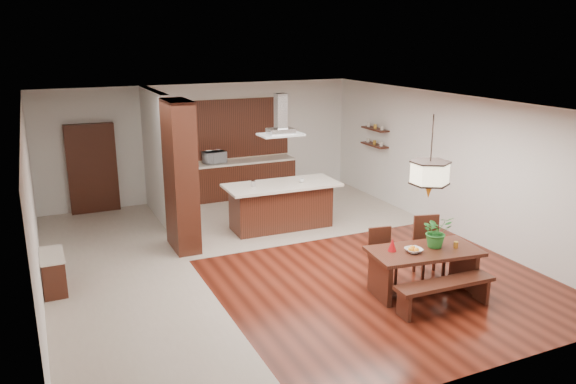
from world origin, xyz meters
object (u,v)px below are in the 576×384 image
dining_bench (444,295)px  kitchen_island (281,205)px  fruit_bowl (414,250)px  island_cup (302,181)px  dining_table (424,261)px  range_hood (281,115)px  pendant_lantern (431,157)px  hallway_console (54,272)px  microwave (214,157)px  foliage_plant (437,231)px  dining_chair_left (383,256)px  dining_chair_right (430,247)px

dining_bench → kitchen_island: size_ratio=0.67×
fruit_bowl → island_cup: (-0.14, 3.75, 0.28)m
dining_bench → dining_table: bearing=82.7°
range_hood → island_cup: range_hood is taller
dining_bench → range_hood: range_hood is taller
kitchen_island → fruit_bowl: bearing=-80.2°
dining_bench → pendant_lantern: size_ratio=1.25×
dining_table → fruit_bowl: fruit_bowl is taller
range_hood → kitchen_island: bearing=-90.0°
island_cup → dining_bench: bearing=-86.1°
kitchen_island → range_hood: bearing=91.4°
hallway_console → kitchen_island: size_ratio=0.36×
dining_table → pendant_lantern: (0.00, 0.00, 1.70)m
island_cup → microwave: (-1.05, 2.85, 0.05)m
fruit_bowl → foliage_plant: bearing=6.3°
kitchen_island → pendant_lantern: bearing=-76.8°
dining_chair_left → pendant_lantern: pendant_lantern is taller
hallway_console → dining_table: size_ratio=0.47×
dining_table → foliage_plant: bearing=6.9°
pendant_lantern → island_cup: pendant_lantern is taller
dining_chair_right → microwave: 6.41m
hallway_console → range_hood: size_ratio=0.98×
dining_table → foliage_plant: foliage_plant is taller
range_hood → island_cup: size_ratio=7.96×
foliage_plant → dining_table: bearing=-173.1°
range_hood → microwave: size_ratio=1.68×
dining_bench → kitchen_island: kitchen_island is taller
kitchen_island → dining_table: bearing=-76.8°
dining_chair_right → dining_table: bearing=-122.6°
dining_chair_left → fruit_bowl: size_ratio=3.47×
pendant_lantern → kitchen_island: pendant_lantern is taller
dining_table → foliage_plant: (0.24, 0.03, 0.46)m
hallway_console → microwave: bearing=45.1°
dining_bench → microwave: size_ratio=3.06×
fruit_bowl → range_hood: bearing=98.4°
island_cup → microwave: microwave is taller
pendant_lantern → fruit_bowl: 1.50m
dining_chair_right → microwave: bearing=121.6°
pendant_lantern → kitchen_island: (-0.80, 3.85, -1.73)m
pendant_lantern → microwave: pendant_lantern is taller
dining_chair_right → range_hood: 4.11m
hallway_console → dining_chair_right: bearing=-19.2°
pendant_lantern → range_hood: same height
dining_chair_left → foliage_plant: size_ratio=1.74×
fruit_bowl → hallway_console: bearing=153.7°
dining_table → range_hood: (-0.80, 3.85, 1.92)m
dining_bench → pendant_lantern: bearing=82.7°
dining_bench → kitchen_island: bearing=99.1°
fruit_bowl → island_cup: island_cup is taller
foliage_plant → dining_chair_left: bearing=137.4°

